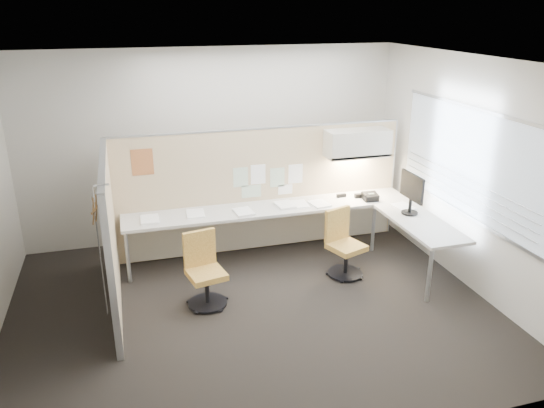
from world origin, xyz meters
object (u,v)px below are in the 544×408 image
object	(u,v)px
desk	(297,217)
phone	(370,197)
chair_right	(343,245)
monitor	(412,191)
chair_left	(204,272)

from	to	relation	value
desk	phone	size ratio (longest dim) A/B	18.32
desk	phone	xyz separation A→B (m)	(1.10, 0.02, 0.18)
phone	chair_right	bearing A→B (deg)	-132.52
desk	monitor	world-z (taller)	monitor
chair_right	phone	world-z (taller)	chair_right
chair_left	phone	size ratio (longest dim) A/B	3.97
chair_right	monitor	xyz separation A→B (m)	(0.95, 0.03, 0.64)
chair_left	monitor	xyz separation A→B (m)	(2.80, 0.26, 0.64)
desk	monitor	size ratio (longest dim) A/B	7.28
chair_right	monitor	distance (m)	1.15
chair_left	chair_right	distance (m)	1.87
chair_right	desk	bearing A→B (deg)	103.40
chair_right	phone	distance (m)	1.01
monitor	phone	xyz separation A→B (m)	(-0.27, 0.62, -0.27)
desk	chair_left	bearing A→B (deg)	-148.71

